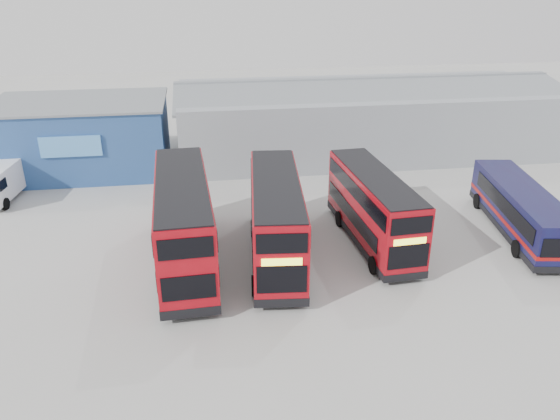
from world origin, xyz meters
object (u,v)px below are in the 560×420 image
object	(u,v)px
maintenance_shed	(365,117)
double_decker_right	(373,210)
double_decker_left	(184,224)
single_decker_blue	(520,211)
double_decker_centre	(276,221)
office_block	(83,135)

from	to	relation	value
maintenance_shed	double_decker_right	distance (m)	17.38
double_decker_left	single_decker_blue	distance (m)	18.55
maintenance_shed	single_decker_blue	bearing A→B (deg)	-76.65
double_decker_left	double_decker_right	size ratio (longest dim) A/B	1.14
double_decker_left	single_decker_blue	world-z (taller)	double_decker_left
double_decker_centre	maintenance_shed	bearing A→B (deg)	66.24
office_block	maintenance_shed	world-z (taller)	maintenance_shed
double_decker_centre	double_decker_right	xyz separation A→B (m)	(5.39, 0.99, -0.16)
maintenance_shed	single_decker_blue	xyz separation A→B (m)	(4.01, -16.91, -1.25)
double_decker_left	single_decker_blue	bearing A→B (deg)	179.94
double_decker_right	maintenance_shed	bearing A→B (deg)	71.56
maintenance_shed	double_decker_left	world-z (taller)	maintenance_shed
office_block	maintenance_shed	xyz separation A→B (m)	(22.00, 2.01, 0.02)
maintenance_shed	single_decker_blue	size ratio (longest dim) A/B	2.98
double_decker_left	double_decker_right	bearing A→B (deg)	-177.28
double_decker_centre	double_decker_right	distance (m)	5.48
office_block	single_decker_blue	distance (m)	30.00
double_decker_right	single_decker_blue	distance (m)	8.55
double_decker_left	single_decker_blue	xyz separation A→B (m)	(18.51, 0.76, -0.90)
double_decker_right	single_decker_blue	size ratio (longest dim) A/B	0.92
maintenance_shed	double_decker_left	bearing A→B (deg)	-129.38
maintenance_shed	double_decker_centre	distance (m)	20.34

